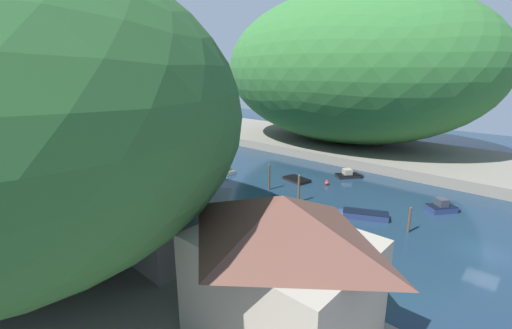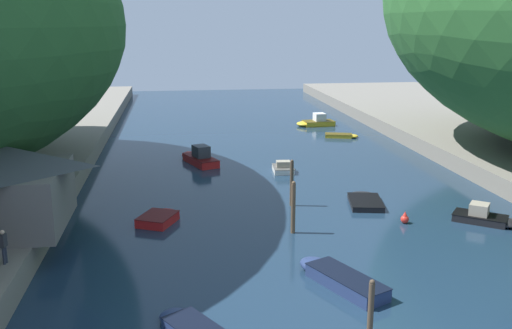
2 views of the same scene
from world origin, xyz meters
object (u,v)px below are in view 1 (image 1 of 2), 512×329
boat_far_upstream (350,175)px  boat_far_right_bank (358,214)px  boat_cabin_cruiser (225,171)px  boat_red_skiff (358,254)px  boat_open_rowboat (444,207)px  waterfront_building (281,268)px  boat_moored_right (213,148)px  boat_white_cruiser (294,179)px  boat_small_dinghy (169,175)px  boat_near_quay (229,213)px  boathouse_shed (176,217)px  channel_buoy_near (327,183)px  boat_yellow_tender (184,142)px  person_on_quay (243,249)px

boat_far_upstream → boat_far_right_bank: 13.96m
boat_cabin_cruiser → boat_red_skiff: size_ratio=0.79×
boat_open_rowboat → boat_far_upstream: bearing=-159.1°
waterfront_building → boat_far_right_bank: bearing=14.6°
boat_moored_right → boat_white_cruiser: bearing=3.1°
waterfront_building → boat_small_dinghy: 34.60m
boat_white_cruiser → boat_small_dinghy: bearing=140.6°
boat_red_skiff → boat_open_rowboat: 15.34m
boat_open_rowboat → boat_white_cruiser: size_ratio=0.80×
boat_far_upstream → boat_red_skiff: bearing=-23.4°
boat_far_upstream → boat_near_quay: size_ratio=1.16×
boat_near_quay → boat_moored_right: size_ratio=0.93×
boathouse_shed → boat_red_skiff: bearing=-44.0°
boat_open_rowboat → boat_small_dinghy: boat_small_dinghy is taller
waterfront_building → channel_buoy_near: 30.08m
boat_cabin_cruiser → channel_buoy_near: boat_cabin_cruiser is taller
boat_small_dinghy → boat_red_skiff: bearing=-114.1°
boat_red_skiff → boat_near_quay: size_ratio=1.11×
boat_small_dinghy → boat_near_quay: boat_small_dinghy is taller
boat_yellow_tender → waterfront_building: bearing=144.2°
boat_near_quay → boat_cabin_cruiser: bearing=73.5°
boat_far_right_bank → boat_yellow_tender: bearing=52.4°
boat_small_dinghy → boat_moored_right: size_ratio=1.51×
boat_open_rowboat → boat_moored_right: (3.14, 41.92, -0.27)m
boat_cabin_cruiser → boat_far_upstream: size_ratio=0.76×
boat_red_skiff → boat_far_right_bank: boat_far_right_bank is taller
boat_far_upstream → boat_yellow_tender: boat_yellow_tender is taller
boat_red_skiff → boat_yellow_tender: 49.90m
boat_white_cruiser → boat_yellow_tender: 31.31m
boat_yellow_tender → boat_red_skiff: bearing=155.5°
boat_near_quay → boat_yellow_tender: size_ratio=0.75×
boat_open_rowboat → boat_moored_right: 42.04m
person_on_quay → boat_small_dinghy: bearing=-9.5°
boat_near_quay → person_on_quay: 11.67m
boat_moored_right → boat_red_skiff: bearing=-9.1°
boathouse_shed → boat_red_skiff: boathouse_shed is taller
boat_white_cruiser → boat_yellow_tender: size_ratio=0.97×
boathouse_shed → boat_open_rowboat: size_ratio=2.21×
waterfront_building → boat_small_dinghy: (14.13, 31.18, -5.01)m
boathouse_shed → boat_white_cruiser: bearing=13.8°
boat_small_dinghy → waterfront_building: bearing=-135.3°
boat_cabin_cruiser → boat_white_cruiser: size_ratio=0.68×
boathouse_shed → boat_near_quay: 10.42m
waterfront_building → boat_near_quay: (10.97, 15.51, -5.24)m
boat_white_cruiser → boat_far_right_bank: boat_far_right_bank is taller
boat_cabin_cruiser → boat_moored_right: (9.44, 13.67, -0.11)m
boat_near_quay → channel_buoy_near: bearing=15.9°
boat_far_upstream → channel_buoy_near: boat_far_upstream is taller
boathouse_shed → boat_far_upstream: boathouse_shed is taller
boat_far_upstream → boat_near_quay: 21.14m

